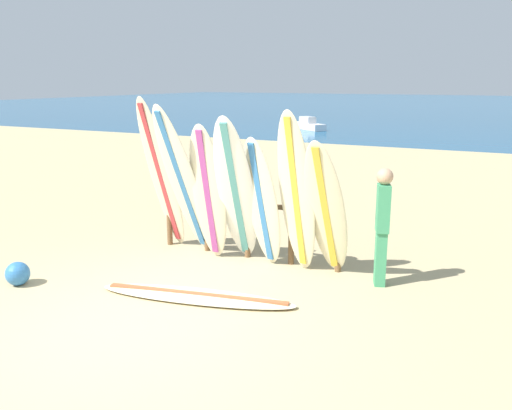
# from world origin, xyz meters

# --- Properties ---
(ground_plane) EXTENTS (120.00, 120.00, 0.00)m
(ground_plane) POSITION_xyz_m (0.00, 0.00, 0.00)
(ground_plane) COLOR tan
(ocean_water) EXTENTS (120.00, 80.00, 0.01)m
(ocean_water) POSITION_xyz_m (0.00, 58.00, 0.00)
(ocean_water) COLOR #1E5984
(ocean_water) RESTS_ON ground
(surfboard_rack) EXTENTS (3.08, 0.09, 1.02)m
(surfboard_rack) POSITION_xyz_m (0.05, 2.84, 0.63)
(surfboard_rack) COLOR brown
(surfboard_rack) RESTS_ON ground
(surfboard_leaning_far_left) EXTENTS (0.67, 0.92, 2.52)m
(surfboard_leaning_far_left) POSITION_xyz_m (-1.37, 2.57, 1.26)
(surfboard_leaning_far_left) COLOR beige
(surfboard_leaning_far_left) RESTS_ON ground
(surfboard_leaning_left) EXTENTS (0.71, 1.17, 2.43)m
(surfboard_leaning_left) POSITION_xyz_m (-0.84, 2.40, 1.22)
(surfboard_leaning_left) COLOR silver
(surfboard_leaning_left) RESTS_ON ground
(surfboard_leaning_center_left) EXTENTS (0.57, 0.57, 2.14)m
(surfboard_leaning_center_left) POSITION_xyz_m (-0.39, 2.41, 1.07)
(surfboard_leaning_center_left) COLOR beige
(surfboard_leaning_center_left) RESTS_ON ground
(surfboard_leaning_center) EXTENTS (0.71, 1.10, 2.30)m
(surfboard_leaning_center) POSITION_xyz_m (0.09, 2.40, 1.15)
(surfboard_leaning_center) COLOR white
(surfboard_leaning_center) RESTS_ON ground
(surfboard_leaning_center_right) EXTENTS (0.65, 0.69, 1.99)m
(surfboard_leaning_center_right) POSITION_xyz_m (0.48, 2.48, 1.00)
(surfboard_leaning_center_right) COLOR beige
(surfboard_leaning_center_right) RESTS_ON ground
(surfboard_leaning_right) EXTENTS (0.60, 0.72, 2.38)m
(surfboard_leaning_right) POSITION_xyz_m (1.03, 2.45, 1.19)
(surfboard_leaning_right) COLOR beige
(surfboard_leaning_right) RESTS_ON ground
(surfboard_leaning_far_right) EXTENTS (0.65, 0.95, 2.01)m
(surfboard_leaning_far_right) POSITION_xyz_m (1.47, 2.46, 1.01)
(surfboard_leaning_far_right) COLOR beige
(surfboard_leaning_far_right) RESTS_ON ground
(surfboard_lying_on_sand) EXTENTS (2.68, 1.03, 0.08)m
(surfboard_lying_on_sand) POSITION_xyz_m (0.22, 1.07, 0.04)
(surfboard_lying_on_sand) COLOR beige
(surfboard_lying_on_sand) RESTS_ON ground
(beachgoer_standing) EXTENTS (0.24, 0.30, 1.62)m
(beachgoer_standing) POSITION_xyz_m (2.21, 2.59, 0.89)
(beachgoer_standing) COLOR #3F9966
(beachgoer_standing) RESTS_ON ground
(small_boat_offshore) EXTENTS (2.61, 2.19, 0.71)m
(small_boat_offshore) POSITION_xyz_m (-7.09, 24.00, 0.26)
(small_boat_offshore) COLOR silver
(small_boat_offshore) RESTS_ON ocean_water
(beach_ball) EXTENTS (0.33, 0.33, 0.33)m
(beach_ball) POSITION_xyz_m (-2.22, 0.38, 0.16)
(beach_ball) COLOR #3372B2
(beach_ball) RESTS_ON ground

